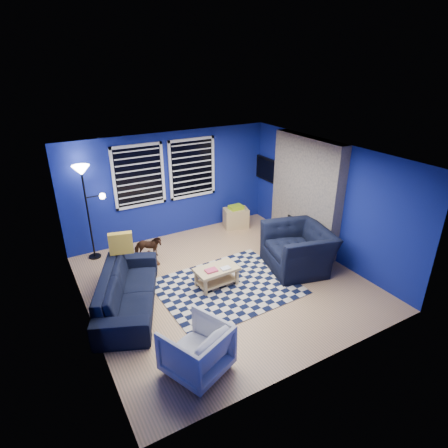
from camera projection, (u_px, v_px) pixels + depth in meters
name	position (u px, v px, depth m)	size (l,w,h in m)	color
floor	(223.00, 282.00, 7.31)	(5.00, 5.00, 0.00)	tan
ceiling	(223.00, 156.00, 6.28)	(5.00, 5.00, 0.00)	white
wall_back	(171.00, 186.00, 8.77)	(5.00, 5.00, 0.00)	navy
wall_left	(80.00, 257.00, 5.67)	(5.00, 5.00, 0.00)	navy
wall_right	(326.00, 200.00, 7.92)	(5.00, 5.00, 0.00)	navy
fireplace	(305.00, 196.00, 8.28)	(0.65, 2.00, 2.50)	gray
window_left	(139.00, 176.00, 8.26)	(1.17, 0.06, 1.42)	black
window_right	(192.00, 168.00, 8.85)	(1.17, 0.06, 1.42)	black
tv	(269.00, 170.00, 9.42)	(0.07, 1.00, 0.58)	black
rug	(227.00, 287.00, 7.13)	(2.50, 2.00, 0.02)	black
sofa	(128.00, 290.00, 6.47)	(0.88, 2.26, 0.66)	black
armchair_big	(298.00, 249.00, 7.64)	(1.17, 1.34, 0.87)	black
armchair_bent	(196.00, 349.00, 5.12)	(0.79, 0.82, 0.74)	gray
rocking_horse	(148.00, 247.00, 7.94)	(0.59, 0.27, 0.50)	#422915
coffee_table	(217.00, 273.00, 7.08)	(0.83, 0.50, 0.41)	#D7B979
cabinet	(236.00, 218.00, 9.54)	(0.68, 0.54, 0.59)	#D7B979
floor_lamp	(84.00, 183.00, 7.52)	(0.56, 0.35, 2.06)	black
throw_pillow	(121.00, 243.00, 6.92)	(0.43, 0.13, 0.41)	gold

